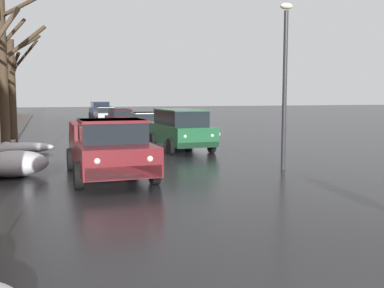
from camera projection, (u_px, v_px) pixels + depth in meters
name	position (u px, v px, depth m)	size (l,w,h in m)	color
snow_bank_near_corner_left	(19.00, 148.00, 18.94)	(2.70, 0.97, 0.50)	white
snow_bank_along_left_kerb	(148.00, 124.00, 32.49)	(1.87, 1.31, 0.84)	white
snow_bank_near_corner_right	(193.00, 135.00, 23.47)	(3.05, 1.23, 0.78)	white
snow_bank_along_right_kerb	(14.00, 164.00, 13.48)	(1.97, 1.47, 0.78)	white
bare_tree_mid_block	(5.00, 60.00, 18.79)	(3.33, 2.46, 7.45)	#423323
bare_tree_far_down_block	(13.00, 84.00, 23.58)	(2.78, 3.42, 5.85)	#423323
pickup_truck_maroon_approaching_near_lane	(109.00, 148.00, 13.27)	(2.29, 5.33, 1.76)	maroon
suv_green_parked_kerbside_close	(180.00, 128.00, 20.12)	(2.11, 4.82, 1.82)	#1E5633
sedan_white_parked_kerbside_mid	(146.00, 123.00, 27.36)	(2.07, 4.03, 1.42)	silver
sedan_maroon_parked_far_down_block	(121.00, 118.00, 34.38)	(2.11, 3.97, 1.42)	maroon
sedan_silver_queued_behind_truck	(105.00, 114.00, 41.35)	(1.91, 4.12, 1.42)	#B7B7BC
suv_darkblue_at_far_intersection	(100.00, 110.00, 47.50)	(2.15, 4.85, 1.82)	navy
street_lamp_post	(285.00, 77.00, 14.46)	(0.44, 0.24, 5.35)	#28282D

